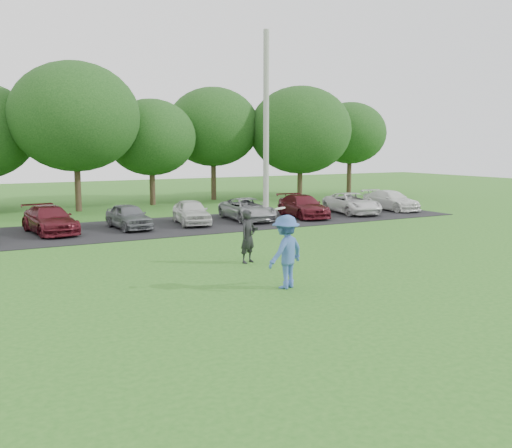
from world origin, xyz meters
The scene contains 7 objects.
ground centered at (0.00, 0.00, 0.00)m, with size 100.00×100.00×0.00m, color #2A661D.
parking_lot centered at (0.00, 13.00, 0.01)m, with size 32.00×6.50×0.03m, color black.
utility_pole centered at (5.23, 12.01, 4.70)m, with size 0.28×0.28×9.39m, color #9C9C97.
frisbee_player centered at (-0.88, 0.22, 1.00)m, with size 1.47×1.16×2.24m.
camera_bystander centered at (-0.21, 3.67, 0.88)m, with size 0.76×0.64×1.77m.
parked_cars centered at (0.86, 12.97, 0.61)m, with size 30.60×4.93×1.20m.
tree_row centered at (1.51, 22.76, 4.91)m, with size 42.39×9.85×8.64m.
Camera 1 is at (-8.87, -12.68, 3.85)m, focal length 40.00 mm.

